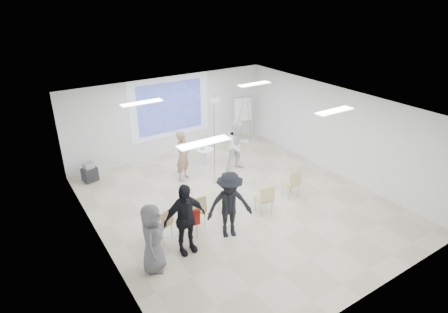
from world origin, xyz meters
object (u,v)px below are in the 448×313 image
player_right (238,143)px  audience_mid (230,201)px  pedestal_table (205,157)px  audience_outer (152,235)px  chair_center (228,199)px  flipchart_easel (243,109)px  chair_left_mid (188,220)px  chair_right_far (293,182)px  av_cart (90,173)px  player_left (183,153)px  chair_left_inner (197,209)px  laptop (195,209)px  chair_far_left (164,222)px  audience_left (185,214)px  chair_right_inner (265,197)px

player_right → audience_mid: (-2.41, -3.08, 0.05)m
pedestal_table → audience_outer: audience_outer is taller
chair_center → flipchart_easel: size_ratio=0.43×
pedestal_table → chair_center: size_ratio=0.91×
chair_left_mid → pedestal_table: bearing=62.5°
player_right → chair_left_mid: bearing=-137.6°
chair_right_far → av_cart: 6.67m
flipchart_easel → player_left: bearing=-141.4°
chair_left_inner → laptop: 0.12m
player_left → chair_left_inner: player_left is taller
chair_right_far → laptop: size_ratio=2.55×
flipchart_easel → av_cart: bearing=-165.4°
av_cart → chair_far_left: bearing=-94.4°
audience_mid → player_right: bearing=70.5°
player_left → audience_left: audience_left is taller
chair_left_inner → laptop: chair_left_inner is taller
player_left → chair_right_far: player_left is taller
player_left → audience_outer: bearing=-155.9°
chair_left_inner → audience_outer: audience_outer is taller
pedestal_table → chair_left_mid: bearing=-126.3°
av_cart → player_right: bearing=-37.2°
chair_right_inner → av_cart: bearing=138.0°
chair_right_inner → audience_left: size_ratio=0.44×
player_right → chair_right_inner: player_right is taller
chair_left_mid → audience_mid: size_ratio=0.47×
player_left → flipchart_easel: (3.58, 1.61, 0.46)m
player_left → chair_right_far: size_ratio=2.15×
player_left → chair_left_inner: (-0.99, -2.67, -0.40)m
chair_left_inner → chair_right_inner: (1.93, -0.51, -0.02)m
audience_left → audience_mid: audience_left is taller
chair_left_mid → audience_left: audience_left is taller
pedestal_table → audience_left: audience_left is taller
chair_left_mid → laptop: bearing=54.6°
pedestal_table → chair_center: chair_center is taller
chair_left_inner → chair_right_far: bearing=-4.7°
chair_left_inner → audience_outer: 1.89m
player_right → chair_center: player_right is taller
player_left → chair_far_left: bearing=-155.7°
player_left → audience_mid: (-0.45, -3.44, 0.07)m
audience_outer → chair_far_left: bearing=-4.3°
pedestal_table → chair_left_inner: bearing=-123.9°
chair_right_far → audience_mid: size_ratio=0.43×
audience_outer → chair_left_mid: bearing=-32.7°
chair_center → audience_mid: (-0.53, -0.87, 0.55)m
player_right → audience_left: bearing=-136.1°
chair_left_mid → chair_right_inner: size_ratio=1.04×
chair_far_left → chair_center: bearing=-19.2°
player_right → av_cart: (-4.66, 1.94, -0.68)m
chair_left_mid → chair_left_inner: (0.44, 0.35, -0.00)m
chair_left_mid → chair_center: chair_left_mid is taller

